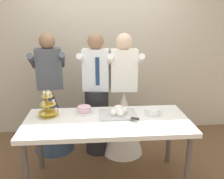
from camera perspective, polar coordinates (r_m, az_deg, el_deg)
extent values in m
cube|color=beige|center=(3.87, -2.52, 10.80)|extent=(5.20, 0.10, 2.90)
cube|color=white|center=(2.67, -1.18, -7.67)|extent=(1.80, 0.80, 0.05)
cylinder|color=#564C47|center=(2.67, -19.52, -18.30)|extent=(0.06, 0.06, 0.72)
cylinder|color=#564C47|center=(2.75, 17.42, -16.91)|extent=(0.06, 0.06, 0.72)
cylinder|color=#564C47|center=(3.20, -16.66, -11.79)|extent=(0.06, 0.06, 0.72)
cylinder|color=#564C47|center=(3.27, 13.29, -10.86)|extent=(0.06, 0.06, 0.72)
cylinder|color=gold|center=(2.85, -14.67, -5.91)|extent=(0.17, 0.17, 0.01)
cylinder|color=gold|center=(2.80, -14.89, -3.14)|extent=(0.01, 0.01, 0.31)
cylinder|color=gold|center=(2.84, -14.73, -5.19)|extent=(0.23, 0.23, 0.01)
cylinder|color=#D1B784|center=(2.81, -13.05, -4.92)|extent=(0.04, 0.04, 0.03)
sphere|color=#EAB7C6|center=(2.80, -13.08, -4.47)|extent=(0.04, 0.04, 0.04)
cylinder|color=#D1B784|center=(2.91, -15.28, -4.31)|extent=(0.04, 0.04, 0.03)
sphere|color=white|center=(2.90, -15.31, -3.87)|extent=(0.04, 0.04, 0.04)
cylinder|color=#D1B784|center=(2.77, -15.91, -5.44)|extent=(0.04, 0.04, 0.03)
sphere|color=brown|center=(2.76, -15.95, -4.98)|extent=(0.04, 0.04, 0.04)
cylinder|color=gold|center=(2.80, -14.88, -3.38)|extent=(0.18, 0.18, 0.01)
cylinder|color=#D1B784|center=(2.78, -13.65, -3.04)|extent=(0.04, 0.04, 0.03)
sphere|color=#EAB7C6|center=(2.78, -13.68, -2.58)|extent=(0.04, 0.04, 0.04)
cylinder|color=#D1B784|center=(2.85, -15.18, -2.67)|extent=(0.04, 0.04, 0.03)
sphere|color=brown|center=(2.85, -15.21, -2.22)|extent=(0.04, 0.04, 0.04)
cylinder|color=#D1B784|center=(2.76, -15.85, -3.41)|extent=(0.04, 0.04, 0.03)
sphere|color=#D6B27A|center=(2.75, -15.89, -2.94)|extent=(0.04, 0.04, 0.04)
cylinder|color=gold|center=(2.77, -15.02, -1.54)|extent=(0.13, 0.13, 0.01)
cylinder|color=#D1B784|center=(2.76, -14.31, -1.21)|extent=(0.04, 0.04, 0.03)
sphere|color=#D6B27A|center=(2.75, -14.34, -0.74)|extent=(0.04, 0.04, 0.04)
cylinder|color=#D1B784|center=(2.80, -14.69, -0.98)|extent=(0.04, 0.04, 0.03)
sphere|color=#EAB7C6|center=(2.79, -14.73, -0.51)|extent=(0.04, 0.04, 0.04)
cylinder|color=#D1B784|center=(2.79, -15.61, -1.09)|extent=(0.04, 0.04, 0.03)
sphere|color=white|center=(2.78, -15.65, -0.63)|extent=(0.04, 0.04, 0.04)
cylinder|color=#D1B784|center=(2.75, -15.70, -1.38)|extent=(0.04, 0.04, 0.03)
sphere|color=#D6B27A|center=(2.74, -15.74, -0.90)|extent=(0.04, 0.04, 0.04)
cylinder|color=#D1B784|center=(2.73, -14.90, -1.42)|extent=(0.04, 0.04, 0.03)
sphere|color=beige|center=(2.72, -14.94, -0.95)|extent=(0.04, 0.04, 0.04)
cube|color=silver|center=(2.77, 1.43, -5.85)|extent=(0.42, 0.31, 0.02)
sphere|color=white|center=(2.77, 2.88, -5.02)|extent=(0.08, 0.08, 0.08)
sphere|color=white|center=(2.83, 1.79, -4.45)|extent=(0.08, 0.08, 0.08)
sphere|color=white|center=(2.78, 0.50, -4.93)|extent=(0.07, 0.07, 0.07)
sphere|color=white|center=(2.71, 0.29, -5.44)|extent=(0.08, 0.08, 0.08)
sphere|color=white|center=(2.70, 1.97, -5.42)|extent=(0.10, 0.10, 0.10)
sphere|color=white|center=(2.75, 1.43, -4.75)|extent=(0.11, 0.11, 0.11)
sphere|color=#B21923|center=(2.76, 1.17, -3.67)|extent=(0.02, 0.02, 0.02)
sphere|color=#DB474C|center=(2.73, 1.37, -4.04)|extent=(0.02, 0.02, 0.02)
sphere|color=#2D1938|center=(2.73, 1.45, -3.85)|extent=(0.02, 0.02, 0.02)
sphere|color=#DB474C|center=(2.74, 1.35, -4.10)|extent=(0.02, 0.02, 0.02)
sphere|color=#B21923|center=(2.78, 1.89, -3.43)|extent=(0.02, 0.02, 0.02)
sphere|color=#B21923|center=(2.73, 1.65, -4.00)|extent=(0.02, 0.02, 0.02)
sphere|color=#2D1938|center=(2.80, 1.27, -3.66)|extent=(0.02, 0.02, 0.02)
cube|color=silver|center=(2.66, 2.33, -6.46)|extent=(0.22, 0.12, 0.00)
cube|color=black|center=(2.62, 5.45, -6.80)|extent=(0.09, 0.06, 0.02)
cylinder|color=white|center=(2.84, 9.46, -5.64)|extent=(0.17, 0.17, 0.01)
cylinder|color=white|center=(2.84, 9.44, -5.45)|extent=(0.17, 0.17, 0.01)
cylinder|color=white|center=(2.84, 9.55, -5.21)|extent=(0.17, 0.17, 0.01)
cylinder|color=white|center=(2.83, 9.57, -5.01)|extent=(0.17, 0.17, 0.01)
cylinder|color=white|center=(2.83, 9.53, -4.79)|extent=(0.17, 0.17, 0.01)
cylinder|color=white|center=(2.83, 9.44, -4.57)|extent=(0.17, 0.17, 0.01)
cylinder|color=white|center=(2.87, -6.56, -5.33)|extent=(0.24, 0.24, 0.01)
cylinder|color=#EAB7C6|center=(2.85, -6.58, -4.61)|extent=(0.15, 0.15, 0.07)
cylinder|color=#232328|center=(3.40, -3.53, -7.46)|extent=(0.32, 0.32, 0.92)
cube|color=white|center=(3.17, -3.76, 4.66)|extent=(0.37, 0.25, 0.54)
sphere|color=#8C664C|center=(3.11, -3.89, 11.24)|extent=(0.21, 0.21, 0.21)
cylinder|color=white|center=(3.18, -6.91, 6.59)|extent=(0.14, 0.49, 0.28)
cylinder|color=white|center=(3.13, -0.01, 6.56)|extent=(0.14, 0.49, 0.28)
cube|color=navy|center=(3.07, -3.45, 4.26)|extent=(0.05, 0.02, 0.36)
cone|color=white|center=(3.38, 2.61, -7.60)|extent=(0.56, 0.56, 0.92)
cube|color=white|center=(3.15, 2.78, 4.59)|extent=(0.34, 0.20, 0.54)
sphere|color=beige|center=(3.09, 2.88, 11.21)|extent=(0.21, 0.21, 0.21)
cylinder|color=white|center=(3.11, -0.66, 6.49)|extent=(0.08, 0.49, 0.28)
cylinder|color=white|center=(3.15, 6.29, 6.54)|extent=(0.08, 0.49, 0.28)
cone|color=#334760|center=(3.55, -13.72, -6.82)|extent=(0.56, 0.56, 0.92)
cube|color=#4C515B|center=(3.33, -14.59, 4.76)|extent=(0.36, 0.24, 0.54)
sphere|color=#8C664C|center=(3.28, -15.06, 11.00)|extent=(0.21, 0.21, 0.21)
cylinder|color=#4C515B|center=(3.33, -18.27, 6.35)|extent=(0.14, 0.49, 0.28)
cylinder|color=#4C515B|center=(3.31, -11.70, 6.79)|extent=(0.14, 0.49, 0.28)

